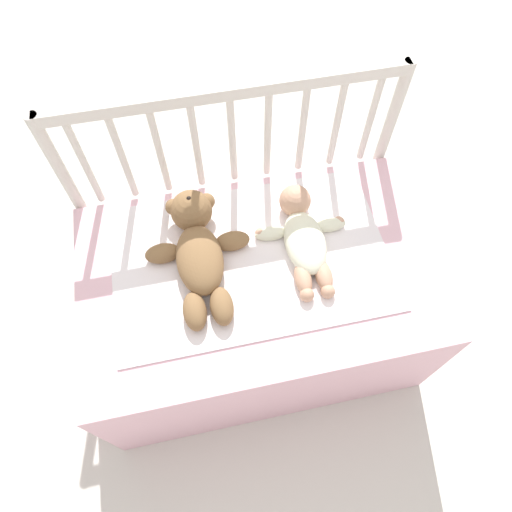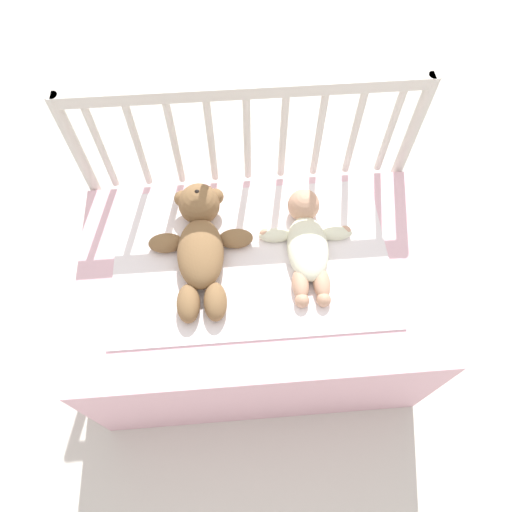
# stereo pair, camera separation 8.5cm
# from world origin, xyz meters

# --- Properties ---
(ground_plane) EXTENTS (12.00, 12.00, 0.00)m
(ground_plane) POSITION_xyz_m (0.00, 0.00, 0.00)
(ground_plane) COLOR silver
(crib_mattress) EXTENTS (1.05, 0.67, 0.47)m
(crib_mattress) POSITION_xyz_m (0.00, 0.00, 0.24)
(crib_mattress) COLOR #EDB7C6
(crib_mattress) RESTS_ON ground_plane
(crib_rail) EXTENTS (1.05, 0.04, 0.84)m
(crib_rail) POSITION_xyz_m (0.00, 0.36, 0.58)
(crib_rail) COLOR beige
(crib_rail) RESTS_ON ground_plane
(blanket) EXTENTS (0.81, 0.52, 0.01)m
(blanket) POSITION_xyz_m (-0.01, 0.04, 0.47)
(blanket) COLOR white
(blanket) RESTS_ON crib_mattress
(teddy_bear) EXTENTS (0.31, 0.43, 0.13)m
(teddy_bear) POSITION_xyz_m (-0.16, 0.08, 0.52)
(teddy_bear) COLOR olive
(teddy_bear) RESTS_ON crib_mattress
(baby) EXTENTS (0.28, 0.38, 0.10)m
(baby) POSITION_xyz_m (0.16, 0.07, 0.51)
(baby) COLOR #EAEACC
(baby) RESTS_ON crib_mattress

